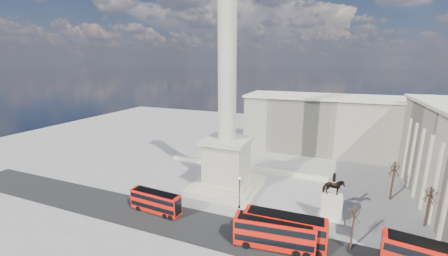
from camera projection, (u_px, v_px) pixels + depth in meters
The scene contains 16 objects.
ground at pixel (218, 198), 54.00m from camera, with size 180.00×180.00×0.00m, color gray.
asphalt_road at pixel (222, 232), 43.16m from camera, with size 120.00×9.00×0.01m, color black.
nelsons_column at pixel (227, 129), 55.54m from camera, with size 14.00×14.00×49.85m.
balustrade_wall at pixel (243, 167), 68.33m from camera, with size 40.00×0.60×1.10m, color beige.
building_northeast at pixel (333, 124), 81.00m from camera, with size 51.00×17.00×16.60m.
red_bus_a at pixel (156, 202), 48.39m from camera, with size 9.75×2.86×3.90m.
red_bus_b at pixel (275, 233), 38.87m from camera, with size 11.54×3.79×4.59m.
red_bus_c at pixel (285, 229), 39.60m from camera, with size 11.83×3.09×4.77m.
victorian_lamp at pixel (239, 190), 49.54m from camera, with size 0.52×0.52×6.06m.
equestrian_statue at pixel (332, 203), 45.99m from camera, with size 4.08×3.06×8.48m.
bare_tree_near at pixel (354, 214), 37.81m from camera, with size 1.64×1.64×7.17m.
bare_tree_mid at pixel (430, 194), 43.39m from camera, with size 1.91×1.91×7.25m.
bare_tree_far at pixel (395, 168), 51.95m from camera, with size 2.00×2.00×8.17m.
pedestrian_walking at pixel (309, 232), 41.48m from camera, with size 0.70×0.46×1.92m, color #212726.
pedestrian_standing at pixel (391, 250), 37.62m from camera, with size 0.82×0.64×1.69m, color #212726.
pedestrian_crossing at pixel (238, 217), 45.96m from camera, with size 0.88×0.37×1.51m, color #212726.
Camera 1 is at (19.46, -45.38, 25.88)m, focal length 22.00 mm.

